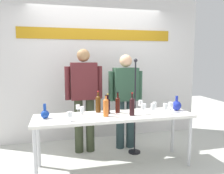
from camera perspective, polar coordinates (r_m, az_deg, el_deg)
ground_plane at (r=3.45m, az=0.64°, el=-19.61°), size 10.00×10.00×0.00m
back_wall at (r=4.32m, az=-3.63°, el=6.58°), size 4.12×0.11×3.00m
display_table at (r=3.19m, az=0.65°, el=-8.30°), size 2.25×0.59×0.77m
decanter_blue_left at (r=3.10m, az=-16.83°, el=-6.57°), size 0.11×0.11×0.20m
decanter_blue_right at (r=3.56m, az=16.23°, el=-4.53°), size 0.15×0.15×0.22m
presenter_left at (r=3.66m, az=-7.20°, el=-1.75°), size 0.61×0.22×1.71m
presenter_right at (r=3.82m, az=3.48°, el=-2.20°), size 0.60×0.22×1.62m
wine_bottle_0 at (r=3.12m, az=5.17°, el=-4.82°), size 0.07×0.07×0.33m
wine_bottle_1 at (r=3.06m, az=-1.59°, el=-5.08°), size 0.07×0.07×0.31m
wine_bottle_2 at (r=3.27m, az=1.46°, el=-4.38°), size 0.07×0.07×0.31m
wine_bottle_3 at (r=3.30m, az=-3.57°, el=-4.16°), size 0.07×0.07×0.32m
wine_bottle_4 at (r=3.21m, az=-1.12°, el=-4.68°), size 0.06×0.06×0.29m
wine_glass_left_0 at (r=2.88m, az=-10.75°, el=-6.93°), size 0.07×0.07×0.13m
wine_glass_left_1 at (r=3.03m, az=-7.68°, el=-5.88°), size 0.06×0.06×0.15m
wine_glass_left_2 at (r=3.24m, az=-8.76°, el=-5.15°), size 0.06×0.06×0.14m
wine_glass_right_0 at (r=3.41m, az=7.31°, el=-4.12°), size 0.06×0.06×0.16m
wine_glass_right_1 at (r=3.42m, az=14.84°, el=-4.48°), size 0.07×0.07×0.15m
wine_glass_right_2 at (r=3.28m, az=13.54°, el=-4.94°), size 0.06×0.06×0.15m
wine_glass_right_3 at (r=3.30m, az=10.84°, el=-4.66°), size 0.06×0.06×0.16m
wine_glass_right_4 at (r=3.21m, az=8.10°, el=-4.99°), size 0.07×0.07×0.15m
wine_glass_right_5 at (r=3.16m, az=10.40°, el=-5.06°), size 0.06×0.06×0.17m
microphone_stand at (r=3.71m, az=5.86°, el=-8.93°), size 0.20×0.20×1.56m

